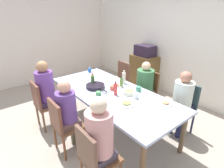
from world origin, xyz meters
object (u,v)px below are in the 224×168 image
Objects in this scene: cup_2 at (90,70)px; side_cabinet at (143,72)px; person_0 at (100,137)px; cup_4 at (138,89)px; person_5 at (68,111)px; cup_1 at (99,94)px; chair_5 at (63,124)px; plate_0 at (116,86)px; cup_3 at (113,88)px; chair_3 at (43,102)px; cup_0 at (136,96)px; chair_0 at (94,157)px; chair_1 at (120,79)px; bottle_3 at (124,77)px; chair_4 at (183,106)px; bottle_2 at (93,80)px; microwave at (145,51)px; plate_2 at (126,103)px; chair_2 at (147,90)px; person_2 at (145,83)px; plate_1 at (165,103)px; dining_table at (112,95)px; bowl_0 at (129,92)px; serving_pan at (95,86)px; person_4 at (182,98)px; bottle_0 at (115,89)px.

side_cabinet is at bearing 83.65° from cup_2.
person_0 is 2.21m from cup_2.
person_0 reaches higher than cup_4.
cup_1 is (-0.02, 0.56, 0.09)m from person_5.
chair_5 is (-0.82, -0.09, -0.24)m from person_0.
cup_3 reaches higher than plate_0.
cup_0 is (1.23, 1.07, 0.28)m from chair_3.
chair_3 is at bearing -76.53° from cup_2.
chair_5 is 7.49× the size of cup_1.
chair_0 is at bearing 0.00° from chair_3.
bottle_3 is at bearing -37.21° from chair_1.
chair_4 is 1.00× the size of chair_5.
cup_2 is (-0.97, 0.06, 0.04)m from plate_0.
bottle_2 reaches higher than chair_1.
microwave is (-0.87, 1.79, 0.26)m from cup_3.
plate_2 is at bearing 32.70° from chair_3.
chair_5 reaches higher than plate_2.
cup_4 is at bearing -64.72° from chair_2.
cup_1 is at bearing -91.19° from person_2.
bottle_3 is (-0.98, 0.05, 0.11)m from plate_1.
cup_1 is at bearing 142.19° from chair_0.
dining_table is 0.31m from bowl_0.
chair_0 is at bearing -49.29° from plate_0.
microwave reaches higher than bowl_0.
cup_4 is (1.08, 1.30, 0.28)m from chair_3.
person_0 is at bearing -56.87° from side_cabinet.
cup_3 is 0.38m from bottle_3.
chair_5 is at bearing -173.80° from person_0.
bottle_2 is (-0.93, 0.01, 0.09)m from plate_2.
bottle_3 reaches higher than chair_5.
chair_1 is 1.18m from serving_pan.
cup_1 reaches higher than plate_1.
serving_pan is 0.57m from bottle_3.
person_0 reaches higher than chair_0.
serving_pan is at bearing -73.00° from side_cabinet.
chair_5 is at bearing -83.05° from plate_0.
cup_1 is (0.30, -0.14, 0.01)m from serving_pan.
bowl_0 is 0.48m from bottle_3.
chair_3 is 8.35× the size of cup_2.
person_4 is 5.23× the size of bottle_2.
dining_table is 9.62× the size of bottle_3.
microwave is (-0.93, 2.77, 0.53)m from chair_5.
person_4 is at bearing -6.30° from chair_2.
person_2 is 0.80m from cup_0.
chair_5 is at bearing -101.17° from cup_4.
person_5 is 0.83m from bottle_0.
microwave is (-1.75, 1.02, 0.34)m from person_4.
cup_3 is (0.08, -0.13, 0.02)m from plate_0.
bowl_0 is (0.37, -0.03, 0.03)m from plate_0.
cup_1 is 1.20m from cup_2.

